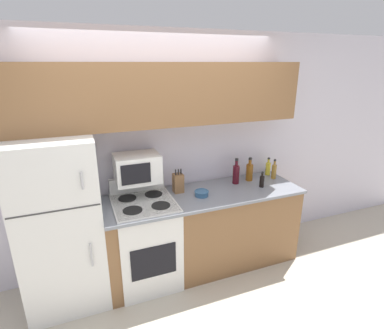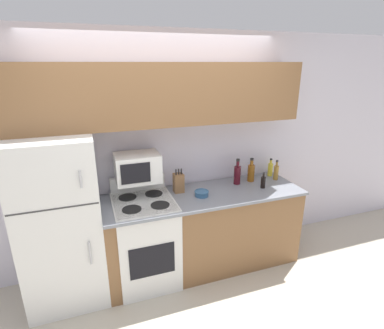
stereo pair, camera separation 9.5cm
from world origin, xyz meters
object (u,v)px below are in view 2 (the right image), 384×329
(microwave, at_px, (137,168))
(bottle_vinegar, at_px, (276,172))
(bottle_whiskey, at_px, (251,172))
(bottle_soy_sauce, at_px, (263,182))
(bottle_wine_red, at_px, (237,174))
(refrigerator, at_px, (62,222))
(bowl, at_px, (202,193))
(knife_block, at_px, (179,183))
(stove, at_px, (146,240))
(bottle_cooking_spray, at_px, (270,169))

(microwave, xyz_separation_m, bottle_vinegar, (1.62, -0.05, -0.23))
(bottle_whiskey, bearing_deg, bottle_vinegar, -10.22)
(microwave, distance_m, bottle_vinegar, 1.64)
(bottle_soy_sauce, height_order, bottle_wine_red, bottle_wine_red)
(refrigerator, distance_m, bottle_wine_red, 1.89)
(microwave, distance_m, bowl, 0.71)
(microwave, xyz_separation_m, knife_block, (0.43, -0.01, -0.22))
(stove, distance_m, microwave, 0.77)
(refrigerator, bearing_deg, bottle_vinegar, 1.98)
(stove, bearing_deg, microwave, 95.82)
(refrigerator, distance_m, knife_block, 1.20)
(refrigerator, relative_size, bottle_whiskey, 5.84)
(stove, relative_size, microwave, 2.45)
(bottle_wine_red, bearing_deg, microwave, 178.82)
(bowl, xyz_separation_m, bottle_wine_red, (0.50, 0.17, 0.09))
(bottle_cooking_spray, bearing_deg, refrigerator, -174.87)
(bottle_cooking_spray, xyz_separation_m, bottle_wine_red, (-0.51, -0.10, 0.03))
(knife_block, bearing_deg, bottle_soy_sauce, -13.00)
(bottle_whiskey, bearing_deg, bottle_wine_red, -172.67)
(microwave, xyz_separation_m, bowl, (0.62, -0.20, -0.29))
(bowl, bearing_deg, microwave, 162.34)
(knife_block, bearing_deg, bottle_wine_red, -0.95)
(bottle_wine_red, bearing_deg, bottle_vinegar, -3.46)
(knife_block, relative_size, bottle_whiskey, 0.94)
(stove, distance_m, bottle_wine_red, 1.24)
(stove, distance_m, bottle_vinegar, 1.69)
(knife_block, distance_m, bottle_soy_sauce, 0.94)
(bottle_whiskey, bearing_deg, microwave, -179.92)
(microwave, height_order, bottle_whiskey, microwave)
(refrigerator, distance_m, bowl, 1.38)
(stove, bearing_deg, refrigerator, 178.90)
(bottle_vinegar, xyz_separation_m, bottle_wine_red, (-0.50, 0.03, 0.02))
(bottle_whiskey, bearing_deg, stove, -173.34)
(bottle_cooking_spray, bearing_deg, microwave, -177.23)
(bowl, height_order, bottle_wine_red, bottle_wine_red)
(stove, relative_size, knife_block, 4.10)
(microwave, xyz_separation_m, bottle_soy_sauce, (1.34, -0.22, -0.25))
(stove, height_order, knife_block, knife_block)
(microwave, distance_m, bottle_wine_red, 1.14)
(bottle_whiskey, bearing_deg, refrigerator, -176.21)
(knife_block, distance_m, bottle_whiskey, 0.89)
(bottle_vinegar, bearing_deg, microwave, 178.11)
(bottle_vinegar, distance_m, bottle_wine_red, 0.50)
(stove, relative_size, bottle_vinegar, 4.49)
(bottle_whiskey, bearing_deg, knife_block, -179.14)
(microwave, height_order, bottle_cooking_spray, microwave)
(refrigerator, bearing_deg, microwave, 10.18)
(microwave, xyz_separation_m, bottle_whiskey, (1.31, 0.00, -0.21))
(bowl, distance_m, bottle_cooking_spray, 1.05)
(bottle_cooking_spray, relative_size, bottle_whiskey, 0.79)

